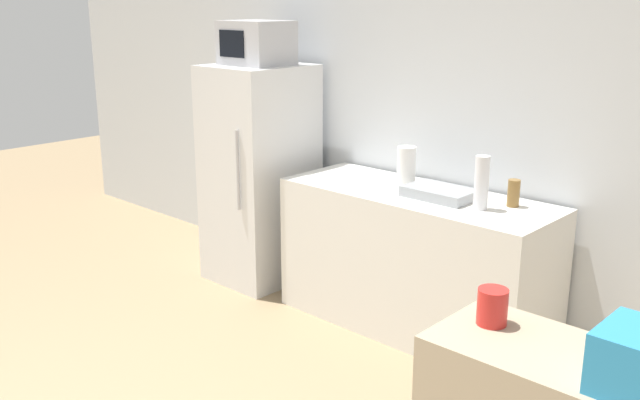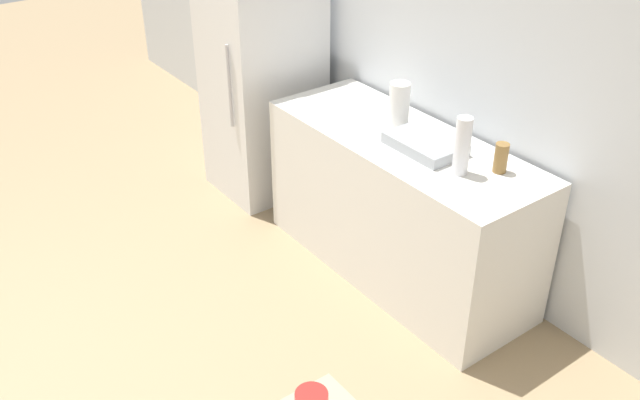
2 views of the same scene
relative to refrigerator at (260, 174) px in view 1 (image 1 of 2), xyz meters
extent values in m
cube|color=silver|center=(1.12, 0.44, 0.53)|extent=(8.00, 0.06, 2.60)
cube|color=silver|center=(0.00, 0.00, 0.00)|extent=(0.61, 0.66, 1.54)
cylinder|color=#B7B7BC|center=(0.17, -0.35, 0.12)|extent=(0.02, 0.02, 0.54)
cube|color=#BCBCC1|center=(0.00, 0.00, 0.92)|extent=(0.44, 0.36, 0.29)
cube|color=black|center=(-0.04, -0.18, 0.92)|extent=(0.24, 0.01, 0.18)
cube|color=silver|center=(1.32, 0.06, -0.34)|extent=(1.70, 0.63, 0.87)
cube|color=#9EA3A8|center=(1.48, 0.06, 0.13)|extent=(0.40, 0.26, 0.06)
cylinder|color=silver|center=(1.77, 0.02, 0.25)|extent=(0.08, 0.08, 0.30)
cylinder|color=olive|center=(1.88, 0.19, 0.17)|extent=(0.07, 0.07, 0.15)
cylinder|color=red|center=(2.75, -1.59, 0.35)|extent=(0.09, 0.09, 0.11)
cylinder|color=white|center=(1.16, 0.16, 0.22)|extent=(0.11, 0.11, 0.24)
camera|label=1|loc=(3.68, -3.32, 1.22)|focal=40.00mm
camera|label=2|loc=(3.83, -2.36, 1.81)|focal=40.00mm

